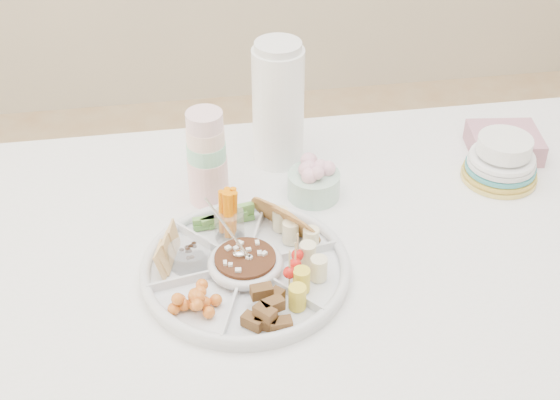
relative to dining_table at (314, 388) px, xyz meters
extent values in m
cube|color=white|center=(0.00, 0.00, 0.00)|extent=(1.52, 1.02, 0.76)
cylinder|color=white|center=(-0.14, -0.03, 0.40)|extent=(0.44, 0.44, 0.04)
cylinder|color=#431D10|center=(-0.14, -0.03, 0.41)|extent=(0.13, 0.13, 0.04)
cylinder|color=beige|center=(-0.19, 0.22, 0.49)|extent=(0.10, 0.10, 0.23)
cylinder|color=white|center=(-0.03, 0.35, 0.52)|extent=(0.13, 0.13, 0.29)
cylinder|color=#ADD7BB|center=(0.03, 0.20, 0.42)|extent=(0.12, 0.12, 0.08)
cube|color=#B97A8B|center=(0.48, 0.29, 0.40)|extent=(0.17, 0.15, 0.05)
cylinder|color=gold|center=(0.43, 0.20, 0.43)|extent=(0.19, 0.19, 0.10)
camera|label=1|loc=(-0.25, -1.09, 1.35)|focal=50.00mm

